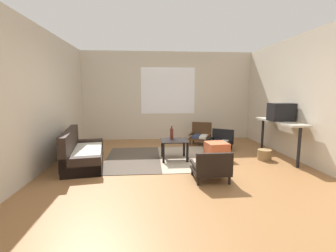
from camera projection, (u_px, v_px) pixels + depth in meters
ground_plane at (181, 169)px, 4.67m from camera, size 7.80×7.80×0.00m
far_wall_with_window at (168, 96)px, 7.50m from camera, size 5.60×0.13×2.70m
side_wall_right at (306, 98)px, 4.99m from camera, size 0.12×6.60×2.70m
side_wall_left at (40, 99)px, 4.56m from camera, size 0.12×6.60×2.70m
area_rug at (160, 158)px, 5.39m from camera, size 2.39×2.12×0.01m
couch at (81, 154)px, 4.94m from camera, size 0.98×1.86×0.72m
coffee_table at (174, 144)px, 5.25m from camera, size 0.59×0.56×0.44m
armchair_by_window at (201, 134)px, 6.89m from camera, size 0.73×0.73×0.60m
armchair_striped_foreground at (211, 168)px, 3.99m from camera, size 0.61×0.56×0.52m
armchair_corner at (221, 141)px, 6.17m from camera, size 0.78×0.78×0.51m
ottoman_orange at (217, 150)px, 5.36m from camera, size 0.50×0.50×0.37m
console_shelf at (279, 125)px, 5.39m from camera, size 0.41×1.63×0.85m
crt_television at (281, 112)px, 5.30m from camera, size 0.51×0.35×0.39m
clay_vase at (273, 115)px, 5.65m from camera, size 0.25×0.25×0.30m
glass_bottle at (172, 133)px, 5.35m from camera, size 0.07×0.07×0.29m
wicker_basket at (265, 155)px, 5.27m from camera, size 0.29×0.29×0.23m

